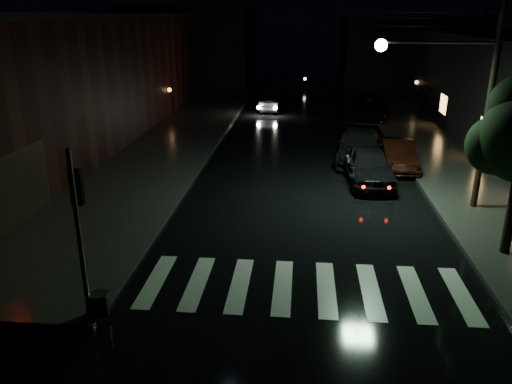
% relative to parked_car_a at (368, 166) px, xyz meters
% --- Properties ---
extents(ground, '(120.00, 120.00, 0.00)m').
position_rel_parked_car_a_xyz_m(ground, '(-5.80, -9.92, -0.80)').
color(ground, black).
rests_on(ground, ground).
extents(sidewalk_left, '(6.00, 44.00, 0.15)m').
position_rel_parked_car_a_xyz_m(sidewalk_left, '(-10.80, 4.08, -0.72)').
color(sidewalk_left, '#282826').
rests_on(sidewalk_left, ground).
extents(sidewalk_right, '(4.00, 44.00, 0.15)m').
position_rel_parked_car_a_xyz_m(sidewalk_right, '(4.20, 4.08, -0.72)').
color(sidewalk_right, '#282826').
rests_on(sidewalk_right, ground).
extents(building_left, '(10.00, 36.00, 7.00)m').
position_rel_parked_car_a_xyz_m(building_left, '(-17.80, 6.08, 2.70)').
color(building_left, black).
rests_on(building_left, ground).
extents(building_far_left, '(14.00, 10.00, 8.00)m').
position_rel_parked_car_a_xyz_m(building_far_left, '(-15.80, 35.08, 3.20)').
color(building_far_left, black).
rests_on(building_far_left, ground).
extents(building_far_right, '(14.00, 10.00, 7.00)m').
position_rel_parked_car_a_xyz_m(building_far_right, '(8.20, 35.08, 2.70)').
color(building_far_right, black).
rests_on(building_far_right, ground).
extents(crosswalk, '(9.00, 3.00, 0.01)m').
position_rel_parked_car_a_xyz_m(crosswalk, '(-2.80, -9.42, -0.79)').
color(crosswalk, beige).
rests_on(crosswalk, ground).
extents(signal_pole_corner, '(0.68, 0.61, 4.20)m').
position_rel_parked_car_a_xyz_m(signal_pole_corner, '(-7.94, -11.38, 0.74)').
color(signal_pole_corner, slate).
rests_on(signal_pole_corner, ground).
extents(utility_pole, '(4.92, 0.44, 8.00)m').
position_rel_parked_car_a_xyz_m(utility_pole, '(3.03, -2.92, 3.80)').
color(utility_pole, black).
rests_on(utility_pole, ground).
extents(parked_car_a, '(2.15, 4.79, 1.60)m').
position_rel_parked_car_a_xyz_m(parked_car_a, '(0.00, 0.00, 0.00)').
color(parked_car_a, black).
rests_on(parked_car_a, ground).
extents(parked_car_b, '(1.51, 4.22, 1.38)m').
position_rel_parked_car_a_xyz_m(parked_car_b, '(1.68, 2.43, -0.11)').
color(parked_car_b, black).
rests_on(parked_car_b, ground).
extents(parked_car_c, '(2.90, 5.67, 1.57)m').
position_rel_parked_car_a_xyz_m(parked_car_c, '(0.00, 3.54, -0.01)').
color(parked_car_c, black).
rests_on(parked_car_c, ground).
extents(parked_car_d, '(3.33, 6.06, 1.61)m').
position_rel_parked_car_a_xyz_m(parked_car_d, '(1.80, 15.23, 0.00)').
color(parked_car_d, black).
rests_on(parked_car_d, ground).
extents(oncoming_car, '(2.01, 4.34, 1.38)m').
position_rel_parked_car_a_xyz_m(oncoming_car, '(-5.26, 17.45, -0.11)').
color(oncoming_car, black).
rests_on(oncoming_car, ground).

